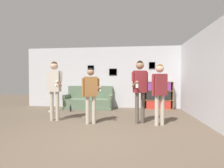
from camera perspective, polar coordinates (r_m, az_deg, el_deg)
The scene contains 11 objects.
ground_plane at distance 3.56m, azimuth -7.74°, elevation -19.19°, with size 20.00×20.00×0.00m, color brown.
wall_back at distance 7.80m, azimuth 0.68°, elevation 2.21°, with size 8.11×0.08×2.70m.
wall_right at distance 5.84m, azimuth 27.34°, elevation 2.26°, with size 0.06×6.90×2.70m.
couch at distance 7.64m, azimuth -7.58°, elevation -5.63°, with size 2.06×0.80×0.96m.
bookshelf at distance 7.64m, azimuth 14.83°, elevation -3.63°, with size 1.20×0.30×1.16m.
floor_lamp at distance 7.14m, azimuth -19.14°, elevation 0.54°, with size 0.39×0.42×1.52m.
person_player_foreground_left at distance 5.58m, azimuth -18.30°, elevation 0.06°, with size 0.50×0.49×1.80m.
person_player_foreground_center at distance 4.96m, azimuth -6.96°, elevation -1.86°, with size 0.57×0.39×1.59m.
person_watcher_holding_cup at distance 5.03m, azimuth 9.10°, elevation -0.11°, with size 0.47×0.55×1.79m.
person_spectator_near_bookshelf at distance 4.93m, azimuth 15.32°, elevation -1.19°, with size 0.45×0.34×1.68m.
bottle_on_floor at distance 7.10m, azimuth -13.39°, elevation -7.86°, with size 0.07×0.07×0.27m.
Camera 1 is at (0.85, -3.22, 1.26)m, focal length 28.00 mm.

